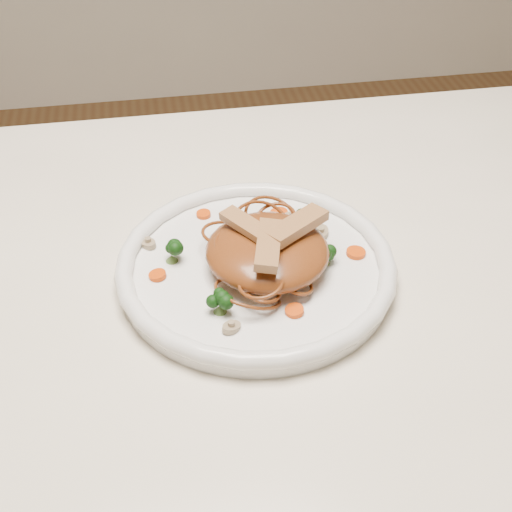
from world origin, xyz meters
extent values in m
cube|color=white|center=(0.00, 0.00, 0.73)|extent=(1.20, 0.80, 0.04)
cylinder|color=brown|center=(0.54, 0.34, 0.35)|extent=(0.06, 0.06, 0.71)
cylinder|color=white|center=(0.07, -0.01, 0.76)|extent=(0.36, 0.36, 0.02)
ellipsoid|color=brown|center=(0.08, -0.01, 0.79)|extent=(0.14, 0.14, 0.04)
cube|color=#AD7951|center=(0.11, -0.01, 0.82)|extent=(0.08, 0.07, 0.01)
cube|color=#AD7951|center=(0.06, 0.00, 0.82)|extent=(0.05, 0.06, 0.01)
cube|color=#AD7951|center=(0.07, -0.04, 0.82)|extent=(0.04, 0.08, 0.01)
cylinder|color=#C83907|center=(0.11, 0.08, 0.77)|extent=(0.03, 0.03, 0.00)
cylinder|color=#C83907|center=(-0.04, -0.01, 0.77)|extent=(0.03, 0.03, 0.00)
cylinder|color=#C83907|center=(0.18, -0.01, 0.77)|extent=(0.02, 0.02, 0.00)
cylinder|color=#C83907|center=(0.02, 0.10, 0.77)|extent=(0.02, 0.02, 0.00)
cylinder|color=#C83907|center=(0.09, -0.09, 0.77)|extent=(0.02, 0.02, 0.00)
cylinder|color=tan|center=(0.02, -0.10, 0.77)|extent=(0.03, 0.03, 0.01)
cylinder|color=tan|center=(0.15, 0.03, 0.77)|extent=(0.04, 0.04, 0.01)
cylinder|color=tan|center=(-0.05, 0.05, 0.77)|extent=(0.03, 0.03, 0.01)
cylinder|color=tan|center=(0.12, 0.07, 0.77)|extent=(0.03, 0.03, 0.01)
camera|label=1|loc=(-0.03, -0.59, 1.26)|focal=48.36mm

